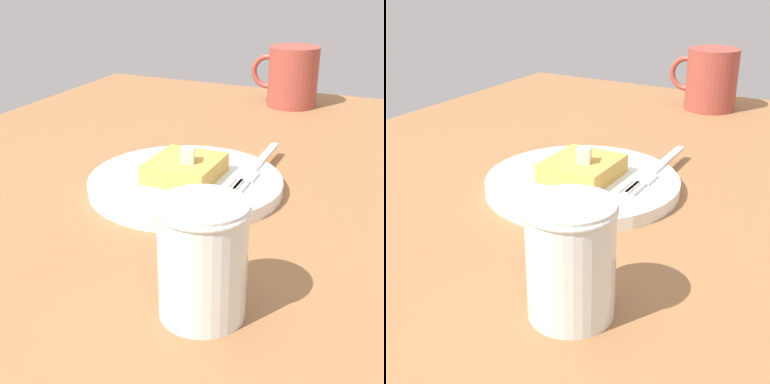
# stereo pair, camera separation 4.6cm
# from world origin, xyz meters

# --- Properties ---
(table_surface) EXTENTS (0.91, 0.91, 0.03)m
(table_surface) POSITION_xyz_m (0.00, 0.00, 0.01)
(table_surface) COLOR #8F5F3A
(table_surface) RESTS_ON ground
(plate) EXTENTS (0.21, 0.21, 0.01)m
(plate) POSITION_xyz_m (0.06, 0.05, 0.03)
(plate) COLOR white
(plate) RESTS_ON table_surface
(toast_slice_center) EXTENTS (0.07, 0.08, 0.02)m
(toast_slice_center) POSITION_xyz_m (0.06, 0.05, 0.05)
(toast_slice_center) COLOR gold
(toast_slice_center) RESTS_ON plate
(butter_pat_primary) EXTENTS (0.02, 0.02, 0.02)m
(butter_pat_primary) POSITION_xyz_m (0.06, 0.05, 0.07)
(butter_pat_primary) COLOR #F8ECC2
(butter_pat_primary) RESTS_ON toast_slice_center
(fork) EXTENTS (0.02, 0.16, 0.00)m
(fork) POSITION_xyz_m (0.00, -0.00, 0.04)
(fork) COLOR silver
(fork) RESTS_ON plate
(syrup_jar) EXTENTS (0.06, 0.06, 0.09)m
(syrup_jar) POSITION_xyz_m (-0.04, 0.24, 0.07)
(syrup_jar) COLOR #3C1208
(syrup_jar) RESTS_ON table_surface
(coffee_mug) EXTENTS (0.11, 0.08, 0.10)m
(coffee_mug) POSITION_xyz_m (0.05, -0.35, 0.08)
(coffee_mug) COLOR #9D4035
(coffee_mug) RESTS_ON table_surface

